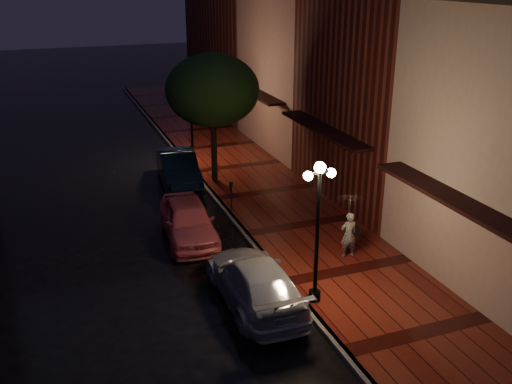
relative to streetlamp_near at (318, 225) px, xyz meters
name	(u,v)px	position (x,y,z in m)	size (l,w,h in m)	color
ground	(246,237)	(-0.35, 5.00, -2.60)	(120.00, 120.00, 0.00)	black
sidewalk	(301,226)	(1.90, 5.00, -2.53)	(4.50, 60.00, 0.15)	#4A120D
curb	(246,235)	(-0.35, 5.00, -2.53)	(0.25, 60.00, 0.15)	#595451
storefront_mid	(390,69)	(6.65, 7.00, 2.90)	(5.00, 8.00, 11.00)	#511914
storefront_far	(305,65)	(6.65, 15.00, 1.90)	(5.00, 8.00, 9.00)	#8C5951
storefront_extra	(243,36)	(6.65, 25.00, 2.40)	(5.00, 12.00, 10.00)	#511914
streetlamp_near	(318,225)	(0.00, 0.00, 0.00)	(0.96, 0.36, 4.31)	black
streetlamp_far	(191,114)	(0.00, 14.00, 0.00)	(0.96, 0.36, 4.31)	black
street_tree	(213,92)	(0.26, 10.99, 1.64)	(4.16, 4.16, 5.80)	black
pink_car	(188,220)	(-2.38, 5.63, -1.86)	(1.74, 4.34, 1.48)	#E55E67
navy_car	(178,168)	(-1.36, 11.45, -1.84)	(1.62, 4.64, 1.53)	black
silver_car	(255,281)	(-1.61, 0.72, -1.89)	(1.99, 4.89, 1.42)	#B6B6BE
woman_with_umbrella	(350,216)	(2.29, 2.12, -0.97)	(0.93, 0.95, 2.24)	silver
parking_meter	(231,193)	(-0.20, 7.17, -1.67)	(0.14, 0.12, 1.29)	black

